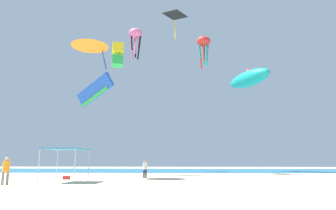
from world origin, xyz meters
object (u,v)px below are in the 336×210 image
object	(u,v)px
kite_parafoil_blue	(95,91)
person_leftmost	(145,167)
canopy_tent	(66,151)
cooler_box	(66,177)
kite_delta_orange	(90,43)
person_near_tent	(6,169)
kite_diamond_black	(175,16)
kite_octopus_pink	(136,35)
kite_box_yellow	(118,55)
kite_octopus_red	(203,43)
kite_inflatable_teal	(249,79)

from	to	relation	value
kite_parafoil_blue	person_leftmost	bearing A→B (deg)	166.99
canopy_tent	cooler_box	bearing A→B (deg)	109.66
kite_delta_orange	kite_parafoil_blue	bearing A→B (deg)	-120.49
kite_delta_orange	canopy_tent	bearing A→B (deg)	48.65
person_near_tent	kite_diamond_black	size ratio (longest dim) A/B	0.50
kite_parafoil_blue	kite_delta_orange	xyz separation A→B (m)	(2.39, -9.78, 2.53)
canopy_tent	kite_parafoil_blue	size ratio (longest dim) A/B	0.53
person_leftmost	kite_diamond_black	distance (m)	22.70
person_near_tent	kite_octopus_pink	bearing A→B (deg)	14.84
canopy_tent	kite_parafoil_blue	bearing A→B (deg)	100.18
person_leftmost	kite_parafoil_blue	xyz separation A→B (m)	(-8.07, 8.97, 9.78)
person_leftmost	kite_octopus_pink	world-z (taller)	kite_octopus_pink
kite_delta_orange	kite_diamond_black	size ratio (longest dim) A/B	1.40
kite_diamond_black	kite_octopus_pink	bearing A→B (deg)	-99.05
person_leftmost	kite_delta_orange	size ratio (longest dim) A/B	0.33
person_near_tent	kite_diamond_black	bearing A→B (deg)	-6.90
person_near_tent	kite_delta_orange	distance (m)	14.63
kite_octopus_pink	kite_box_yellow	bearing A→B (deg)	-132.96
kite_parafoil_blue	kite_diamond_black	bearing A→B (deg)	-142.73
canopy_tent	kite_box_yellow	size ratio (longest dim) A/B	1.09
person_near_tent	kite_box_yellow	world-z (taller)	kite_box_yellow
kite_box_yellow	kite_octopus_red	world-z (taller)	kite_octopus_red
canopy_tent	cooler_box	xyz separation A→B (m)	(-1.25, 3.51, -2.23)
person_leftmost	kite_octopus_pink	distance (m)	26.59
kite_octopus_pink	kite_box_yellow	world-z (taller)	kite_octopus_pink
canopy_tent	person_leftmost	size ratio (longest dim) A/B	1.82
kite_inflatable_teal	kite_diamond_black	xyz separation A→B (m)	(-11.38, -6.86, 7.24)
canopy_tent	kite_octopus_pink	size ratio (longest dim) A/B	0.59
kite_delta_orange	kite_inflatable_teal	world-z (taller)	kite_inflatable_teal
kite_parafoil_blue	cooler_box	bearing A→B (deg)	132.08
person_near_tent	kite_parafoil_blue	xyz separation A→B (m)	(0.43, 17.30, 9.70)
kite_octopus_red	kite_diamond_black	size ratio (longest dim) A/B	1.39
person_leftmost	kite_parafoil_blue	bearing A→B (deg)	177.03
kite_octopus_pink	kite_diamond_black	world-z (taller)	kite_octopus_pink
person_near_tent	kite_octopus_pink	distance (m)	32.33
kite_inflatable_teal	person_leftmost	bearing A→B (deg)	110.98
kite_parafoil_blue	kite_octopus_red	world-z (taller)	kite_octopus_red
kite_inflatable_teal	kite_octopus_red	bearing A→B (deg)	57.77
canopy_tent	kite_parafoil_blue	xyz separation A→B (m)	(-2.64, 14.71, 8.40)
kite_parafoil_blue	kite_octopus_red	distance (m)	19.68
kite_octopus_red	kite_diamond_black	world-z (taller)	kite_diamond_black
kite_box_yellow	kite_delta_orange	bearing A→B (deg)	62.65
kite_delta_orange	kite_diamond_black	xyz separation A→B (m)	(8.37, 10.20, 8.18)
person_leftmost	kite_octopus_red	world-z (taller)	kite_octopus_red
person_near_tent	kite_octopus_red	world-z (taller)	kite_octopus_red
kite_delta_orange	kite_box_yellow	bearing A→B (deg)	-145.30
canopy_tent	kite_delta_orange	distance (m)	11.99
kite_inflatable_teal	kite_box_yellow	bearing A→B (deg)	91.43
canopy_tent	kite_parafoil_blue	world-z (taller)	kite_parafoil_blue
kite_octopus_pink	kite_octopus_red	bearing A→B (deg)	-36.95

